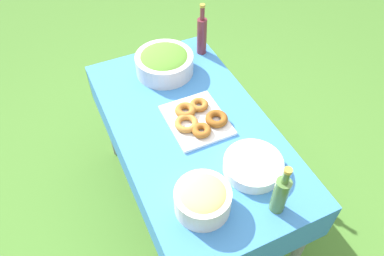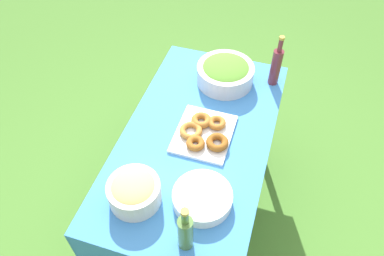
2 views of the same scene
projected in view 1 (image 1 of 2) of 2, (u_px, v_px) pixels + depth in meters
The scene contains 8 objects.
ground_plane at pixel (192, 205), 2.44m from camera, with size 14.00×14.00×0.00m, color #477A2D.
picnic_table at pixel (192, 140), 1.95m from camera, with size 1.37×0.75×0.77m.
salad_bowl at pixel (164, 62), 2.10m from camera, with size 0.33×0.33×0.13m.
pasta_bowl at pixel (203, 198), 1.51m from camera, with size 0.23×0.23×0.13m.
donut_platter at pixel (197, 119), 1.87m from camera, with size 0.33×0.30×0.05m.
plate_stack at pixel (253, 166), 1.67m from camera, with size 0.27×0.27×0.06m.
olive_oil_bottle at pixel (281, 194), 1.48m from camera, with size 0.06×0.06×0.27m.
wine_bottle at pixel (202, 34), 2.18m from camera, with size 0.06×0.06×0.32m.
Camera 1 is at (-1.14, 0.53, 2.15)m, focal length 35.00 mm.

